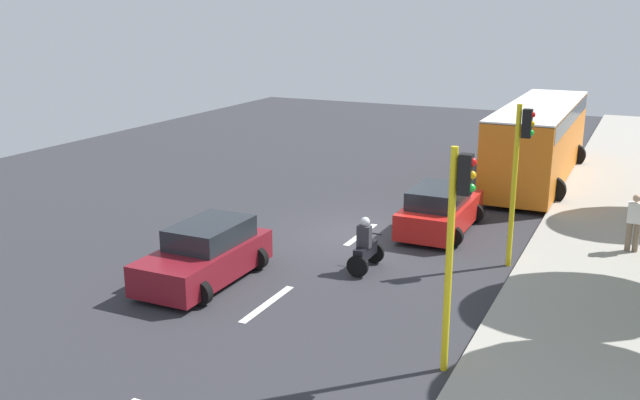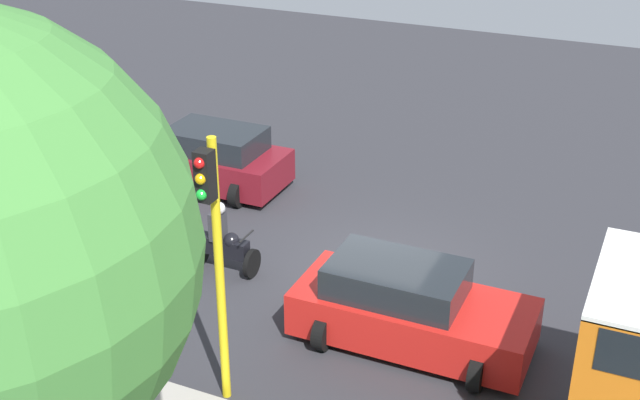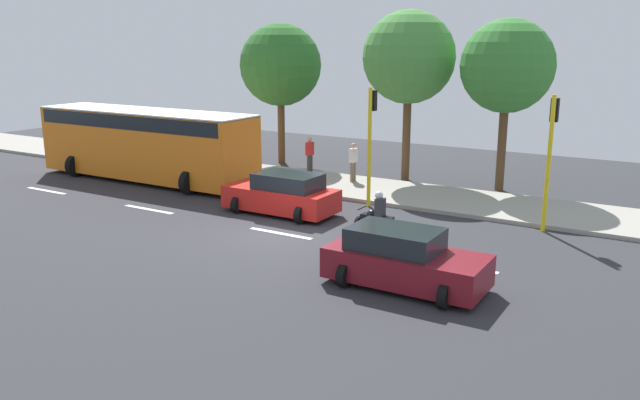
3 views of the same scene
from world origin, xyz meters
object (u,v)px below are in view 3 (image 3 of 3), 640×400
(street_tree_south, at_px, (507,67))
(car_red, at_px, (282,195))
(traffic_light_midblock, at_px, (551,144))
(street_tree_north, at_px, (409,58))
(pedestrian_near_signal, at_px, (353,161))
(traffic_light_corner, at_px, (371,130))
(car_maroon, at_px, (404,260))
(street_tree_center, at_px, (280,65))
(motorcycle, at_px, (377,218))
(pedestrian_by_tree, at_px, (310,154))
(city_bus, at_px, (146,140))

(street_tree_south, bearing_deg, car_red, 144.12)
(traffic_light_midblock, distance_m, street_tree_north, 9.16)
(pedestrian_near_signal, relative_size, traffic_light_corner, 0.38)
(car_red, distance_m, street_tree_south, 10.70)
(car_maroon, relative_size, street_tree_center, 0.58)
(motorcycle, relative_size, street_tree_center, 0.22)
(street_tree_north, bearing_deg, motorcycle, -162.08)
(car_maroon, height_order, pedestrian_by_tree, pedestrian_by_tree)
(motorcycle, relative_size, pedestrian_near_signal, 0.91)
(car_red, bearing_deg, street_tree_south, -35.88)
(city_bus, height_order, traffic_light_midblock, traffic_light_midblock)
(traffic_light_corner, distance_m, street_tree_north, 5.67)
(car_maroon, relative_size, traffic_light_corner, 0.91)
(street_tree_center, bearing_deg, traffic_light_corner, -125.24)
(street_tree_center, bearing_deg, street_tree_south, -92.06)
(pedestrian_near_signal, bearing_deg, motorcycle, -146.22)
(traffic_light_midblock, bearing_deg, car_maroon, 164.38)
(car_red, height_order, pedestrian_near_signal, pedestrian_near_signal)
(pedestrian_by_tree, distance_m, street_tree_center, 5.36)
(pedestrian_near_signal, xyz_separation_m, traffic_light_midblock, (-2.94, -8.80, 1.87))
(car_maroon, bearing_deg, street_tree_north, 23.54)
(motorcycle, bearing_deg, street_tree_north, 17.92)
(motorcycle, relative_size, pedestrian_by_tree, 0.91)
(motorcycle, relative_size, street_tree_south, 0.22)
(city_bus, bearing_deg, street_tree_center, -22.99)
(pedestrian_by_tree, height_order, traffic_light_midblock, traffic_light_midblock)
(city_bus, bearing_deg, car_maroon, -111.47)
(street_tree_center, bearing_deg, city_bus, 157.01)
(street_tree_north, bearing_deg, city_bus, 121.31)
(pedestrian_near_signal, height_order, street_tree_north, street_tree_north)
(motorcycle, xyz_separation_m, traffic_light_corner, (3.56, 2.04, 2.29))
(car_maroon, height_order, traffic_light_corner, traffic_light_corner)
(car_red, bearing_deg, motorcycle, -101.33)
(street_tree_north, bearing_deg, street_tree_south, -87.97)
(pedestrian_near_signal, bearing_deg, city_bus, 115.33)
(pedestrian_by_tree, relative_size, street_tree_south, 0.24)
(street_tree_north, bearing_deg, street_tree_center, 85.53)
(motorcycle, xyz_separation_m, street_tree_north, (8.59, 2.78, 4.80))
(car_red, height_order, traffic_light_midblock, traffic_light_midblock)
(car_maroon, height_order, traffic_light_midblock, traffic_light_midblock)
(city_bus, height_order, pedestrian_by_tree, city_bus)
(motorcycle, bearing_deg, traffic_light_midblock, -51.41)
(pedestrian_near_signal, distance_m, street_tree_south, 7.45)
(car_red, height_order, car_maroon, same)
(car_red, distance_m, traffic_light_midblock, 9.37)
(pedestrian_near_signal, distance_m, street_tree_center, 7.33)
(pedestrian_by_tree, bearing_deg, car_red, -156.48)
(car_red, relative_size, car_maroon, 1.02)
(pedestrian_by_tree, distance_m, traffic_light_midblock, 12.07)
(pedestrian_by_tree, relative_size, traffic_light_midblock, 0.38)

